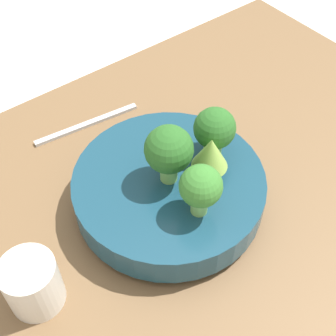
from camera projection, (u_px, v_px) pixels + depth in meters
The scene contains 9 objects.
ground_plane at pixel (149, 233), 0.71m from camera, with size 6.00×6.00×0.00m, color silver.
table at pixel (148, 225), 0.70m from camera, with size 1.14×0.68×0.04m.
bowl at pixel (168, 189), 0.67m from camera, with size 0.27×0.27×0.06m.
romanesco_piece_far at pixel (210, 155), 0.62m from camera, with size 0.05×0.05×0.07m.
broccoli_floret_left at pixel (214, 129), 0.65m from camera, with size 0.06×0.06×0.08m.
broccoli_floret_back at pixel (201, 188), 0.58m from camera, with size 0.06×0.06×0.08m.
broccoli_floret_center at pixel (168, 150), 0.61m from camera, with size 0.07×0.07×0.09m.
cup at pixel (32, 284), 0.57m from camera, with size 0.07×0.07×0.08m.
fork at pixel (87, 124), 0.80m from camera, with size 0.19×0.03×0.01m.
Camera 1 is at (0.22, 0.33, 0.60)m, focal length 50.00 mm.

